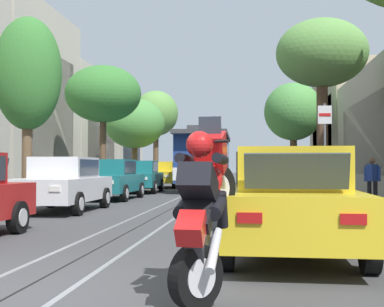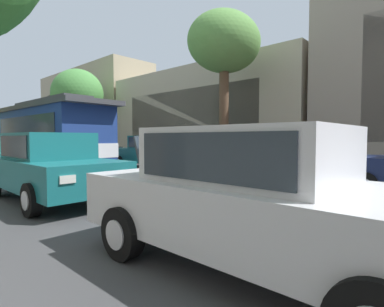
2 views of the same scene
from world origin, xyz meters
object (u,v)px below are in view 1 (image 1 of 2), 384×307
street_tree_kerb_left_second (28,75)px  parked_car_white_second_left (64,184)px  street_tree_kerb_right_mid (293,112)px  pedestrian_on_left_pavement (66,173)px  parked_car_black_fifth_right (261,175)px  parked_car_teal_fourth_right (266,178)px  parked_car_navy_second_right (278,186)px  street_tree_kerb_right_second (322,55)px  street_tree_kerb_left_far (156,114)px  street_sign_post (325,147)px  parked_car_teal_mid_left (111,179)px  motorcycle_with_rider (204,201)px  street_tree_kerb_left_mid (103,95)px  street_tree_kerb_left_fourth (135,124)px  parked_car_teal_fourth_left (140,176)px  parked_car_beige_sixth_right (259,174)px  pedestrian_on_right_pavement (372,178)px  parked_car_yellow_fifth_left (162,175)px  parked_car_yellow_near_right (291,201)px  parked_car_maroon_mid_right (267,181)px  parked_car_green_far_right (257,173)px  cable_car_trolley (204,160)px

street_tree_kerb_left_second → parked_car_white_second_left: bearing=-48.9°
street_tree_kerb_right_mid → pedestrian_on_left_pavement: (-12.04, -10.27, -3.93)m
parked_car_black_fifth_right → pedestrian_on_left_pavement: pedestrian_on_left_pavement is taller
pedestrian_on_left_pavement → parked_car_teal_fourth_right: bearing=-8.7°
parked_car_navy_second_right → street_tree_kerb_right_second: size_ratio=0.60×
street_tree_kerb_right_second → pedestrian_on_left_pavement: (-12.06, 4.07, -4.78)m
street_tree_kerb_left_far → street_sign_post: size_ratio=2.46×
parked_car_black_fifth_right → parked_car_teal_mid_left: bearing=-122.6°
parked_car_teal_fourth_right → motorcycle_with_rider: size_ratio=2.37×
street_tree_kerb_right_second → parked_car_navy_second_right: bearing=-105.2°
street_tree_kerb_left_second → motorcycle_with_rider: (7.21, -12.39, -3.50)m
parked_car_navy_second_right → street_tree_kerb_left_mid: street_tree_kerb_left_mid is taller
street_tree_kerb_left_fourth → street_tree_kerb_right_second: (10.28, -11.91, 1.73)m
parked_car_white_second_left → pedestrian_on_left_pavement: size_ratio=2.51×
parked_car_teal_fourth_left → street_tree_kerb_right_mid: 13.62m
parked_car_white_second_left → motorcycle_with_rider: (4.99, -9.84, 0.17)m
parked_car_teal_fourth_left → parked_car_teal_fourth_right: same height
parked_car_teal_mid_left → street_sign_post: 9.83m
parked_car_beige_sixth_right → street_tree_kerb_left_mid: bearing=-129.8°
street_tree_kerb_left_fourth → pedestrian_on_right_pavement: (11.55, -14.93, -3.12)m
parked_car_yellow_fifth_left → parked_car_yellow_near_right: 24.90m
parked_car_yellow_near_right → street_tree_kerb_right_mid: size_ratio=0.64×
parked_car_white_second_left → street_tree_kerb_right_second: bearing=38.7°
parked_car_beige_sixth_right → pedestrian_on_left_pavement: pedestrian_on_left_pavement is taller
parked_car_maroon_mid_right → parked_car_black_fifth_right: same height
street_tree_kerb_left_far → street_tree_kerb_right_mid: (10.33, -5.71, -0.54)m
parked_car_white_second_left → street_tree_kerb_left_fourth: street_tree_kerb_left_fourth is taller
street_tree_kerb_right_mid → parked_car_teal_fourth_left: bearing=-129.8°
parked_car_teal_mid_left → street_tree_kerb_right_mid: (8.32, 15.48, 4.11)m
parked_car_white_second_left → pedestrian_on_left_pavement: pedestrian_on_left_pavement is taller
parked_car_yellow_fifth_left → parked_car_green_far_right: size_ratio=1.01×
street_tree_kerb_left_fourth → cable_car_trolley: bearing=-47.8°
parked_car_maroon_mid_right → parked_car_green_far_right: (-0.07, 22.44, 0.00)m
motorcycle_with_rider → pedestrian_on_right_pavement: motorcycle_with_rider is taller
parked_car_black_fifth_right → street_tree_kerb_right_mid: bearing=69.5°
parked_car_yellow_fifth_left → cable_car_trolley: 5.05m
cable_car_trolley → street_sign_post: bearing=-72.5°
parked_car_black_fifth_right → cable_car_trolley: cable_car_trolley is taller
street_tree_kerb_left_far → street_tree_kerb_right_mid: 11.82m
street_tree_kerb_left_mid → motorcycle_with_rider: bearing=-71.7°
parked_car_teal_fourth_left → parked_car_navy_second_right: same height
street_tree_kerb_left_fourth → street_tree_kerb_left_second: bearing=-90.9°
parked_car_yellow_fifth_left → street_tree_kerb_left_second: bearing=-98.9°
parked_car_teal_mid_left → parked_car_yellow_fifth_left: same height
parked_car_teal_fourth_left → street_tree_kerb_left_far: 16.49m
street_tree_kerb_right_mid → street_tree_kerb_left_far: bearing=151.1°
street_tree_kerb_left_mid → parked_car_beige_sixth_right: bearing=50.2°
parked_car_beige_sixth_right → street_tree_kerb_left_far: size_ratio=0.60×
parked_car_white_second_left → parked_car_black_fifth_right: 16.17m
parked_car_maroon_mid_right → parked_car_white_second_left: bearing=-145.5°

